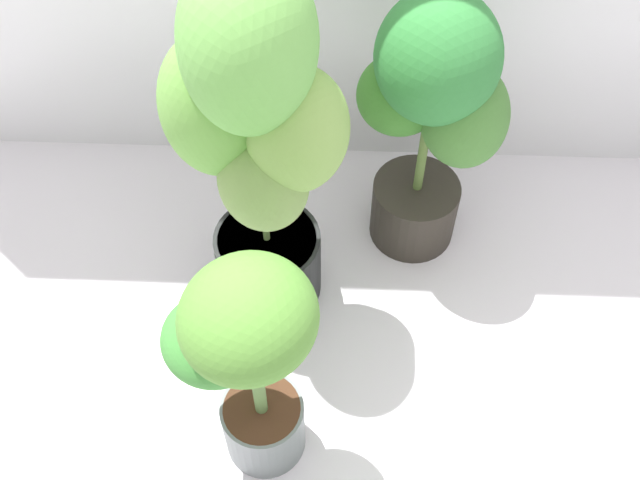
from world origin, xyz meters
name	(u,v)px	position (x,y,z in m)	size (l,w,h in m)	color
ground_plane	(403,409)	(0.00, 0.00, 0.00)	(8.00, 8.00, 0.00)	silver
potted_plant_back_left	(256,134)	(-0.35, 0.34, 0.58)	(0.44, 0.34, 1.01)	black
potted_plant_front_left	(245,354)	(-0.34, -0.09, 0.42)	(0.38, 0.36, 0.67)	slate
potted_plant_back_center	(433,110)	(0.04, 0.55, 0.47)	(0.40, 0.40, 0.78)	#302A23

